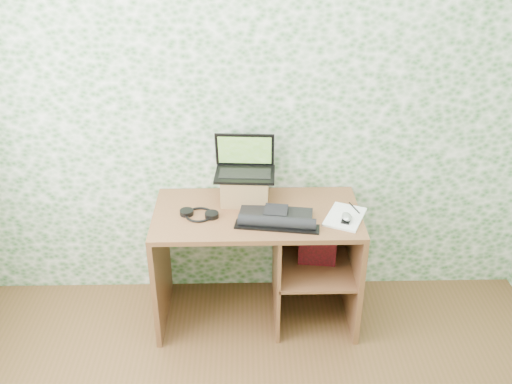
{
  "coord_description": "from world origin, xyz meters",
  "views": [
    {
      "loc": [
        -0.07,
        -1.39,
        2.44
      ],
      "look_at": [
        -0.01,
        1.39,
        0.91
      ],
      "focal_mm": 40.0,
      "sensor_mm": 36.0,
      "label": 1
    }
  ],
  "objects_px": {
    "keyboard": "(276,218)",
    "notepad": "(345,217)",
    "desk": "(270,248)",
    "riser": "(245,188)",
    "laptop": "(245,164)"
  },
  "relations": [
    {
      "from": "desk",
      "to": "riser",
      "type": "distance_m",
      "value": 0.4
    },
    {
      "from": "keyboard",
      "to": "notepad",
      "type": "relative_size",
      "value": 1.75
    },
    {
      "from": "laptop",
      "to": "desk",
      "type": "bearing_deg",
      "value": -42.85
    },
    {
      "from": "riser",
      "to": "keyboard",
      "type": "relative_size",
      "value": 0.58
    },
    {
      "from": "riser",
      "to": "keyboard",
      "type": "xyz_separation_m",
      "value": [
        0.17,
        -0.25,
        -0.06
      ]
    },
    {
      "from": "riser",
      "to": "laptop",
      "type": "height_order",
      "value": "laptop"
    },
    {
      "from": "desk",
      "to": "keyboard",
      "type": "distance_m",
      "value": 0.32
    },
    {
      "from": "laptop",
      "to": "keyboard",
      "type": "relative_size",
      "value": 0.76
    },
    {
      "from": "riser",
      "to": "laptop",
      "type": "xyz_separation_m",
      "value": [
        0.0,
        0.04,
        0.14
      ]
    },
    {
      "from": "notepad",
      "to": "desk",
      "type": "bearing_deg",
      "value": -169.4
    },
    {
      "from": "desk",
      "to": "riser",
      "type": "height_order",
      "value": "riser"
    },
    {
      "from": "laptop",
      "to": "keyboard",
      "type": "distance_m",
      "value": 0.39
    },
    {
      "from": "riser",
      "to": "desk",
      "type": "bearing_deg",
      "value": -38.59
    },
    {
      "from": "notepad",
      "to": "keyboard",
      "type": "bearing_deg",
      "value": -151.28
    },
    {
      "from": "keyboard",
      "to": "laptop",
      "type": "bearing_deg",
      "value": 130.04
    }
  ]
}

